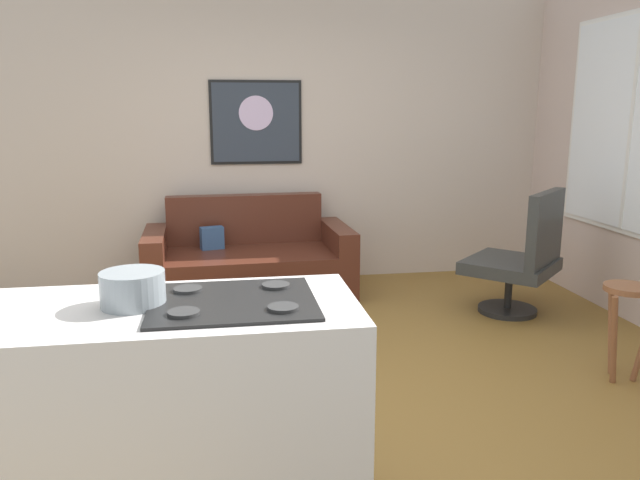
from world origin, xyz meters
name	(u,v)px	position (x,y,z in m)	size (l,w,h in m)	color
ground	(317,387)	(0.00, 0.00, -0.02)	(6.40, 6.40, 0.04)	brown
back_wall	(277,135)	(0.00, 2.42, 1.40)	(6.40, 0.05, 2.80)	beige
couch	(249,264)	(-0.32, 1.89, 0.29)	(1.81, 0.97, 0.87)	#4D2317
coffee_table	(241,296)	(-0.43, 0.69, 0.37)	(0.97, 0.64, 0.40)	silver
armchair	(522,258)	(1.82, 1.01, 0.48)	(0.93, 0.93, 1.02)	black
bar_stool	(626,310)	(1.86, -0.23, 0.45)	(0.33, 0.32, 0.60)	brown
kitchen_counter	(168,424)	(-0.76, -1.24, 0.47)	(1.43, 0.67, 0.96)	silver
mixing_bowl	(133,289)	(-0.86, -1.22, 1.00)	(0.23, 0.23, 0.13)	#8C979D
wall_painting	(256,122)	(-0.20, 2.38, 1.52)	(0.85, 0.03, 0.77)	black
window	(632,124)	(2.59, 0.90, 1.52)	(0.03, 1.67, 1.70)	silver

